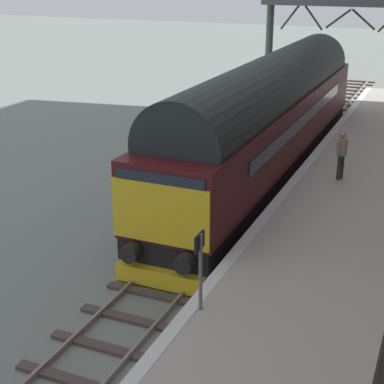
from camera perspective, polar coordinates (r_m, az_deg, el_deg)
The scene contains 7 objects.
ground_plane at distance 17.63m, azimuth 0.62°, elevation -5.33°, with size 140.00×140.00×0.00m, color slate.
track_main at distance 17.61m, azimuth 0.62°, elevation -5.17°, with size 2.50×60.00×0.15m.
station_platform at distance 16.50m, azimuth 12.29°, elevation -5.82°, with size 4.00×44.00×1.01m.
diesel_locomotive at distance 22.88m, azimuth 7.30°, elevation 7.27°, with size 2.74×18.96×4.68m.
platform_number_sign at distance 12.23m, azimuth 0.78°, elevation -6.42°, with size 0.10×0.44×1.72m.
waiting_passenger at distance 20.53m, azimuth 14.10°, elevation 3.82°, with size 0.43×0.49×1.64m.
overhead_footbridge at distance 29.72m, azimuth 16.12°, elevation 16.24°, with size 9.30×2.00×6.55m.
Camera 1 is at (6.10, -14.62, 7.74)m, focal length 55.94 mm.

